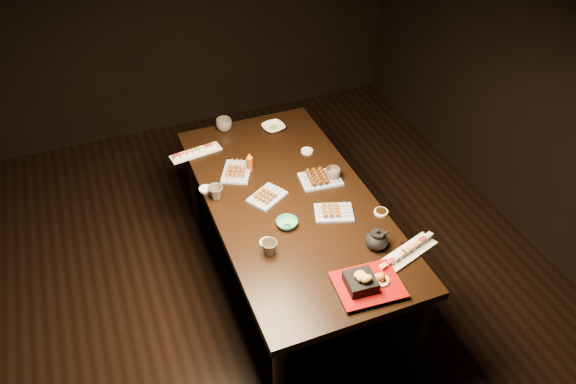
% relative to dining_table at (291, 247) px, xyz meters
% --- Properties ---
extents(ground, '(5.00, 5.00, 0.00)m').
position_rel_dining_table_xyz_m(ground, '(-0.25, -0.32, -0.38)').
color(ground, black).
rests_on(ground, ground).
extents(dining_table, '(1.40, 1.99, 0.75)m').
position_rel_dining_table_xyz_m(dining_table, '(0.00, 0.00, 0.00)').
color(dining_table, black).
rests_on(dining_table, ground).
extents(sushi_platter_near, '(0.39, 0.21, 0.05)m').
position_rel_dining_table_xyz_m(sushi_platter_near, '(0.38, -0.61, 0.40)').
color(sushi_platter_near, white).
rests_on(sushi_platter_near, dining_table).
extents(sushi_platter_far, '(0.33, 0.14, 0.04)m').
position_rel_dining_table_xyz_m(sushi_platter_far, '(-0.39, 0.63, 0.39)').
color(sushi_platter_far, white).
rests_on(sushi_platter_far, dining_table).
extents(yakitori_plate_center, '(0.25, 0.23, 0.05)m').
position_rel_dining_table_xyz_m(yakitori_plate_center, '(-0.12, 0.07, 0.40)').
color(yakitori_plate_center, '#828EB6').
rests_on(yakitori_plate_center, dining_table).
extents(yakitori_plate_right, '(0.25, 0.21, 0.05)m').
position_rel_dining_table_xyz_m(yakitori_plate_right, '(0.18, -0.19, 0.40)').
color(yakitori_plate_right, '#828EB6').
rests_on(yakitori_plate_right, dining_table).
extents(yakitori_plate_left, '(0.24, 0.27, 0.06)m').
position_rel_dining_table_xyz_m(yakitori_plate_left, '(-0.21, 0.35, 0.40)').
color(yakitori_plate_left, '#828EB6').
rests_on(yakitori_plate_left, dining_table).
extents(tsukune_plate, '(0.25, 0.20, 0.06)m').
position_rel_dining_table_xyz_m(tsukune_plate, '(0.23, 0.10, 0.40)').
color(tsukune_plate, '#828EB6').
rests_on(tsukune_plate, dining_table).
extents(edamame_bowl_green, '(0.14, 0.14, 0.04)m').
position_rel_dining_table_xyz_m(edamame_bowl_green, '(-0.10, -0.19, 0.39)').
color(edamame_bowl_green, '#309475').
rests_on(edamame_bowl_green, dining_table).
extents(edamame_bowl_cream, '(0.17, 0.17, 0.04)m').
position_rel_dining_table_xyz_m(edamame_bowl_cream, '(0.15, 0.71, 0.39)').
color(edamame_bowl_cream, '#FBEDCD').
rests_on(edamame_bowl_cream, dining_table).
extents(tempura_tray, '(0.33, 0.27, 0.12)m').
position_rel_dining_table_xyz_m(tempura_tray, '(0.10, -0.73, 0.43)').
color(tempura_tray, black).
rests_on(tempura_tray, dining_table).
extents(teacup_near_left, '(0.11, 0.11, 0.08)m').
position_rel_dining_table_xyz_m(teacup_near_left, '(-0.26, -0.35, 0.41)').
color(teacup_near_left, '#4A4139').
rests_on(teacup_near_left, dining_table).
extents(teacup_mid_right, '(0.13, 0.13, 0.07)m').
position_rel_dining_table_xyz_m(teacup_mid_right, '(0.30, 0.09, 0.41)').
color(teacup_mid_right, '#4A4139').
rests_on(teacup_mid_right, dining_table).
extents(teacup_far_left, '(0.09, 0.09, 0.08)m').
position_rel_dining_table_xyz_m(teacup_far_left, '(-0.39, 0.17, 0.41)').
color(teacup_far_left, '#4A4139').
rests_on(teacup_far_left, dining_table).
extents(teacup_far_right, '(0.15, 0.15, 0.08)m').
position_rel_dining_table_xyz_m(teacup_far_right, '(-0.15, 0.83, 0.42)').
color(teacup_far_right, '#4A4139').
rests_on(teacup_far_right, dining_table).
extents(teapot, '(0.17, 0.17, 0.12)m').
position_rel_dining_table_xyz_m(teapot, '(0.27, -0.50, 0.43)').
color(teapot, black).
rests_on(teapot, dining_table).
extents(condiment_bottle, '(0.05, 0.05, 0.12)m').
position_rel_dining_table_xyz_m(condiment_bottle, '(-0.13, 0.35, 0.44)').
color(condiment_bottle, maroon).
rests_on(condiment_bottle, dining_table).
extents(sauce_dish_west, '(0.10, 0.10, 0.01)m').
position_rel_dining_table_xyz_m(sauce_dish_west, '(-0.24, -0.28, 0.38)').
color(sauce_dish_west, white).
rests_on(sauce_dish_west, dining_table).
extents(sauce_dish_east, '(0.10, 0.10, 0.01)m').
position_rel_dining_table_xyz_m(sauce_dish_east, '(0.26, 0.40, 0.38)').
color(sauce_dish_east, white).
rests_on(sauce_dish_east, dining_table).
extents(sauce_dish_se, '(0.10, 0.10, 0.01)m').
position_rel_dining_table_xyz_m(sauce_dish_se, '(0.42, -0.28, 0.38)').
color(sauce_dish_se, white).
rests_on(sauce_dish_se, dining_table).
extents(sauce_dish_nw, '(0.08, 0.08, 0.01)m').
position_rel_dining_table_xyz_m(sauce_dish_nw, '(-0.43, 0.27, 0.38)').
color(sauce_dish_nw, white).
rests_on(sauce_dish_nw, dining_table).
extents(chopsticks_near, '(0.18, 0.14, 0.01)m').
position_rel_dining_table_xyz_m(chopsticks_near, '(0.10, -0.79, 0.38)').
color(chopsticks_near, black).
rests_on(chopsticks_near, dining_table).
extents(chopsticks_se, '(0.20, 0.06, 0.01)m').
position_rel_dining_table_xyz_m(chopsticks_se, '(0.50, -0.55, 0.38)').
color(chopsticks_se, black).
rests_on(chopsticks_se, dining_table).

